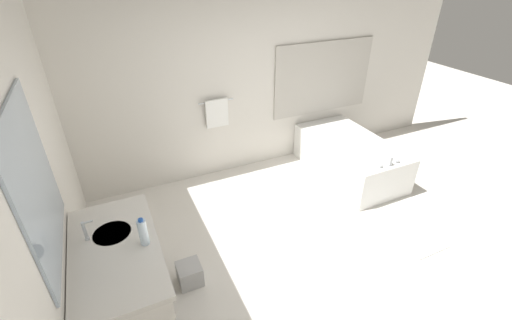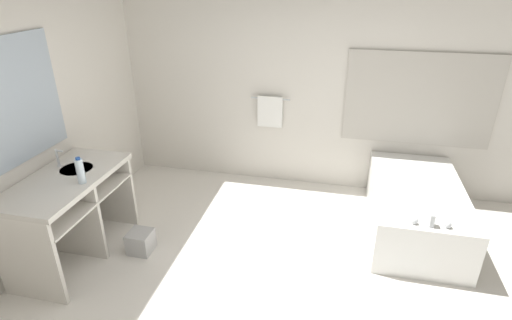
# 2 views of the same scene
# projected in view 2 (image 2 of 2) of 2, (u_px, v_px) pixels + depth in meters

# --- Properties ---
(ground_plane) EXTENTS (16.00, 16.00, 0.00)m
(ground_plane) POSITION_uv_depth(u_px,v_px,m) (255.00, 294.00, 3.55)
(ground_plane) COLOR silver
(ground_plane) RESTS_ON ground
(wall_back_with_blinds) EXTENTS (7.40, 0.13, 2.70)m
(wall_back_with_blinds) POSITION_uv_depth(u_px,v_px,m) (300.00, 84.00, 4.93)
(wall_back_with_blinds) COLOR silver
(wall_back_with_blinds) RESTS_ON ground_plane
(wall_left_with_mirror) EXTENTS (0.08, 7.40, 2.70)m
(wall_left_with_mirror) POSITION_uv_depth(u_px,v_px,m) (2.00, 131.00, 3.42)
(wall_left_with_mirror) COLOR silver
(wall_left_with_mirror) RESTS_ON ground_plane
(vanity_counter) EXTENTS (0.67, 1.28, 0.87)m
(vanity_counter) POSITION_uv_depth(u_px,v_px,m) (70.00, 200.00, 3.80)
(vanity_counter) COLOR silver
(vanity_counter) RESTS_ON ground_plane
(sink_faucet) EXTENTS (0.09, 0.04, 0.18)m
(sink_faucet) POSITION_uv_depth(u_px,v_px,m) (58.00, 159.00, 3.85)
(sink_faucet) COLOR silver
(sink_faucet) RESTS_ON vanity_counter
(bathtub) EXTENTS (0.92, 1.69, 0.66)m
(bathtub) POSITION_uv_depth(u_px,v_px,m) (415.00, 206.00, 4.31)
(bathtub) COLOR white
(bathtub) RESTS_ON ground_plane
(water_bottle_1) EXTENTS (0.07, 0.07, 0.25)m
(water_bottle_1) POSITION_uv_depth(u_px,v_px,m) (80.00, 171.00, 3.54)
(water_bottle_1) COLOR silver
(water_bottle_1) RESTS_ON vanity_counter
(waste_bin) EXTENTS (0.23, 0.23, 0.22)m
(waste_bin) POSITION_uv_depth(u_px,v_px,m) (141.00, 242.00, 4.05)
(waste_bin) COLOR #B2B2B2
(waste_bin) RESTS_ON ground_plane
(bath_mat) EXTENTS (0.49, 0.84, 0.02)m
(bath_mat) POSITION_uv_depth(u_px,v_px,m) (408.00, 320.00, 3.27)
(bath_mat) COLOR white
(bath_mat) RESTS_ON ground_plane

